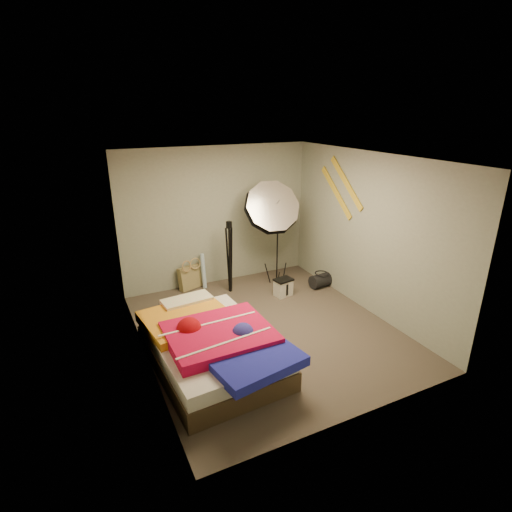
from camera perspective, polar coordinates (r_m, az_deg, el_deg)
floor at (r=6.04m, az=1.65°, el=-10.44°), size 4.00×4.00×0.00m
ceiling at (r=5.22m, az=1.94°, el=13.84°), size 4.00×4.00×0.00m
wall_back at (r=7.25m, az=-5.56°, el=5.59°), size 3.50×0.00×3.50m
wall_front at (r=3.99m, az=15.30°, el=-7.96°), size 3.50×0.00×3.50m
wall_left at (r=4.99m, az=-16.35°, el=-2.18°), size 0.00×4.00×4.00m
wall_right at (r=6.46m, az=15.70°, el=3.05°), size 0.00×4.00×4.00m
tote_bag at (r=7.33m, az=-9.45°, el=-3.06°), size 0.46×0.31×0.43m
wrapping_roll at (r=7.30m, az=-7.51°, el=-2.13°), size 0.09×0.19×0.64m
camera_case at (r=7.00m, az=3.92°, el=-4.56°), size 0.32×0.25×0.29m
duffel_bag at (r=7.42m, az=9.27°, el=-3.47°), size 0.43×0.29×0.25m
wall_stripe_upper at (r=6.74m, az=12.78°, el=10.14°), size 0.02×0.91×0.78m
wall_stripe_lower at (r=6.97m, az=11.38°, el=8.89°), size 0.02×0.91×0.78m
bed at (r=5.18m, az=-6.30°, el=-12.54°), size 1.57×2.22×0.58m
photo_umbrella at (r=6.91m, az=2.16°, el=6.77°), size 1.27×0.99×2.04m
camera_tripod at (r=6.93m, az=-3.78°, el=0.56°), size 0.09×0.09×1.30m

